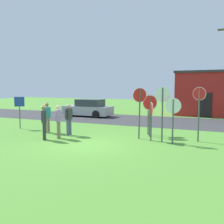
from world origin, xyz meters
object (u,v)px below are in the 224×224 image
(stop_sign_rear_right, at_px, (199,106))
(person_in_dark_shirt, at_px, (59,120))
(stop_sign_rear_left, at_px, (150,108))
(person_in_blue, at_px, (47,116))
(stop_sign_center_cluster, at_px, (151,115))
(stop_sign_far_back, at_px, (173,113))
(stop_sign_nearest, at_px, (148,107))
(person_in_teal, at_px, (69,118))
(info_panel_leftmost, at_px, (20,107))
(stop_sign_low_front, at_px, (140,104))
(stop_sign_leaning_left, at_px, (162,104))
(parked_car_on_street, at_px, (88,109))
(person_near_signs, at_px, (44,120))

(stop_sign_rear_right, distance_m, person_in_dark_shirt, 6.91)
(stop_sign_rear_left, distance_m, person_in_blue, 5.82)
(person_in_dark_shirt, distance_m, person_in_blue, 1.94)
(stop_sign_center_cluster, xyz_separation_m, stop_sign_far_back, (1.10, -0.27, 0.16))
(stop_sign_rear_right, height_order, stop_sign_nearest, stop_sign_rear_right)
(person_in_teal, height_order, person_in_dark_shirt, same)
(info_panel_leftmost, bearing_deg, stop_sign_rear_left, 5.92)
(stop_sign_center_cluster, distance_m, stop_sign_nearest, 1.68)
(stop_sign_low_front, bearing_deg, stop_sign_far_back, -14.51)
(stop_sign_leaning_left, relative_size, stop_sign_nearest, 1.17)
(stop_sign_far_back, height_order, person_in_blue, stop_sign_far_back)
(stop_sign_rear_right, height_order, person_in_dark_shirt, stop_sign_rear_right)
(stop_sign_rear_right, distance_m, person_in_blue, 8.23)
(parked_car_on_street, xyz_separation_m, stop_sign_rear_right, (10.05, -7.10, 1.03))
(stop_sign_rear_left, bearing_deg, parked_car_on_street, 138.01)
(stop_sign_center_cluster, height_order, stop_sign_leaning_left, stop_sign_leaning_left)
(stop_sign_nearest, xyz_separation_m, person_near_signs, (-4.26, -3.48, -0.55))
(stop_sign_leaning_left, relative_size, person_near_signs, 1.51)
(stop_sign_leaning_left, relative_size, stop_sign_rear_left, 1.20)
(parked_car_on_street, relative_size, person_near_signs, 2.49)
(info_panel_leftmost, bearing_deg, person_near_signs, -30.58)
(person_in_dark_shirt, bearing_deg, stop_sign_rear_right, 17.95)
(stop_sign_leaning_left, xyz_separation_m, person_in_dark_shirt, (-4.97, -1.35, -0.84))
(stop_sign_rear_right, xyz_separation_m, person_in_blue, (-8.13, -1.02, -0.74))
(stop_sign_center_cluster, bearing_deg, person_near_signs, -158.35)
(stop_sign_rear_left, xyz_separation_m, person_in_teal, (-4.04, -1.50, -0.55))
(person_near_signs, distance_m, person_in_dark_shirt, 0.73)
(stop_sign_far_back, xyz_separation_m, stop_sign_rear_right, (1.01, 1.04, 0.29))
(parked_car_on_street, relative_size, person_in_teal, 2.56)
(info_panel_leftmost, bearing_deg, person_in_blue, -10.56)
(person_in_teal, distance_m, info_panel_leftmost, 4.15)
(person_in_teal, xyz_separation_m, info_panel_leftmost, (-4.07, 0.66, 0.42))
(stop_sign_low_front, relative_size, person_in_blue, 1.48)
(parked_car_on_street, distance_m, stop_sign_rear_right, 12.35)
(stop_sign_leaning_left, distance_m, stop_sign_nearest, 1.95)
(stop_sign_far_back, distance_m, person_in_dark_shirt, 5.65)
(stop_sign_far_back, height_order, stop_sign_nearest, stop_sign_nearest)
(stop_sign_center_cluster, distance_m, stop_sign_low_front, 0.82)
(stop_sign_leaning_left, bearing_deg, stop_sign_nearest, 126.50)
(stop_sign_rear_right, xyz_separation_m, info_panel_leftmost, (-10.59, -0.56, -0.35))
(stop_sign_low_front, bearing_deg, stop_sign_rear_left, 72.27)
(stop_sign_low_front, xyz_separation_m, info_panel_leftmost, (-7.83, 0.03, -0.38))
(stop_sign_rear_right, relative_size, info_panel_leftmost, 1.31)
(stop_sign_nearest, bearing_deg, parked_car_on_street, 139.31)
(parked_car_on_street, xyz_separation_m, person_in_dark_shirt, (3.52, -9.22, 0.26))
(person_in_dark_shirt, xyz_separation_m, person_in_blue, (-1.60, 1.10, 0.03))
(stop_sign_center_cluster, height_order, stop_sign_nearest, stop_sign_nearest)
(person_in_teal, distance_m, person_in_blue, 1.63)
(stop_sign_rear_left, height_order, info_panel_leftmost, stop_sign_rear_left)
(stop_sign_low_front, relative_size, stop_sign_leaning_left, 0.98)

